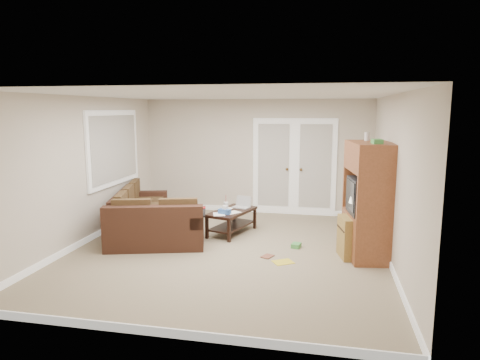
% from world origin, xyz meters
% --- Properties ---
extents(floor, '(5.50, 5.50, 0.00)m').
position_xyz_m(floor, '(0.00, 0.00, 0.00)').
color(floor, gray).
rests_on(floor, ground).
extents(ceiling, '(5.00, 5.50, 0.02)m').
position_xyz_m(ceiling, '(0.00, 0.00, 2.50)').
color(ceiling, silver).
rests_on(ceiling, wall_back).
extents(wall_left, '(0.02, 5.50, 2.50)m').
position_xyz_m(wall_left, '(-2.50, 0.00, 1.25)').
color(wall_left, beige).
rests_on(wall_left, floor).
extents(wall_right, '(0.02, 5.50, 2.50)m').
position_xyz_m(wall_right, '(2.50, 0.00, 1.25)').
color(wall_right, beige).
rests_on(wall_right, floor).
extents(wall_back, '(5.00, 0.02, 2.50)m').
position_xyz_m(wall_back, '(0.00, 2.75, 1.25)').
color(wall_back, beige).
rests_on(wall_back, floor).
extents(wall_front, '(5.00, 0.02, 2.50)m').
position_xyz_m(wall_front, '(0.00, -2.75, 1.25)').
color(wall_front, beige).
rests_on(wall_front, floor).
extents(baseboards, '(5.00, 5.50, 0.10)m').
position_xyz_m(baseboards, '(0.00, 0.00, 0.05)').
color(baseboards, white).
rests_on(baseboards, floor).
extents(french_doors, '(1.80, 0.05, 2.13)m').
position_xyz_m(french_doors, '(0.85, 2.71, 1.04)').
color(french_doors, white).
rests_on(french_doors, floor).
extents(window_left, '(0.05, 1.92, 1.42)m').
position_xyz_m(window_left, '(-2.46, 1.00, 1.55)').
color(window_left, white).
rests_on(window_left, wall_left).
extents(sectional_sofa, '(2.22, 2.57, 0.76)m').
position_xyz_m(sectional_sofa, '(-1.62, 0.49, 0.30)').
color(sectional_sofa, '#3A2116').
rests_on(sectional_sofa, floor).
extents(coffee_table, '(0.83, 1.18, 0.73)m').
position_xyz_m(coffee_table, '(-0.15, 1.00, 0.24)').
color(coffee_table, black).
rests_on(coffee_table, floor).
extents(tv_armoire, '(0.77, 1.20, 1.92)m').
position_xyz_m(tv_armoire, '(2.20, 0.23, 0.90)').
color(tv_armoire, brown).
rests_on(tv_armoire, floor).
extents(side_cabinet, '(0.59, 0.59, 1.04)m').
position_xyz_m(side_cabinet, '(2.02, 0.10, 0.38)').
color(side_cabinet, olive).
rests_on(side_cabinet, floor).
extents(space_heater, '(0.13, 0.11, 0.28)m').
position_xyz_m(space_heater, '(1.95, 2.45, 0.14)').
color(space_heater, silver).
rests_on(space_heater, floor).
extents(floor_magazine, '(0.38, 0.36, 0.01)m').
position_xyz_m(floor_magazine, '(0.94, -0.35, 0.00)').
color(floor_magazine, gold).
rests_on(floor_magazine, floor).
extents(floor_greenbox, '(0.17, 0.21, 0.07)m').
position_xyz_m(floor_greenbox, '(1.08, 0.39, 0.04)').
color(floor_greenbox, '#439443').
rests_on(floor_greenbox, floor).
extents(floor_book, '(0.22, 0.25, 0.02)m').
position_xyz_m(floor_book, '(0.61, -0.13, 0.01)').
color(floor_book, brown).
rests_on(floor_book, floor).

